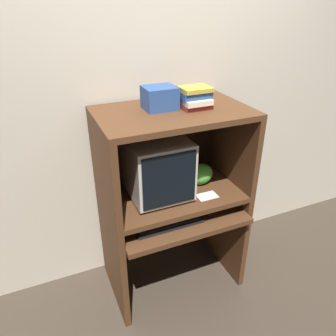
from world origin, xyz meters
TOP-DOWN VIEW (x-y plane):
  - ground_plane at (0.00, 0.00)m, footprint 12.00×12.00m
  - wall_back at (0.00, 0.65)m, footprint 6.00×0.06m
  - desk_base at (0.00, 0.25)m, footprint 0.94×0.65m
  - desk_monitor_shelf at (0.00, 0.30)m, footprint 0.94×0.59m
  - hutch_upper at (0.00, 0.33)m, footprint 0.94×0.59m
  - crt_monitor at (-0.11, 0.32)m, footprint 0.38×0.46m
  - keyboard at (-0.11, 0.11)m, footprint 0.45×0.14m
  - mouse at (0.18, 0.09)m, footprint 0.06×0.04m
  - snack_bag at (0.22, 0.30)m, footprint 0.18×0.14m
  - book_stack at (0.14, 0.28)m, footprint 0.19×0.16m
  - paper_card at (0.18, 0.13)m, footprint 0.14×0.09m
  - storage_box at (-0.06, 0.35)m, footprint 0.19×0.16m

SIDE VIEW (x-z plane):
  - ground_plane at x=0.00m, z-range 0.00..0.00m
  - desk_base at x=0.00m, z-range 0.08..0.76m
  - keyboard at x=-0.11m, z-range 0.68..0.70m
  - mouse at x=0.18m, z-range 0.68..0.70m
  - desk_monitor_shelf at x=0.00m, z-range 0.71..0.84m
  - paper_card at x=0.18m, z-range 0.81..0.81m
  - snack_bag at x=0.22m, z-range 0.81..0.96m
  - crt_monitor at x=-0.11m, z-range 0.81..1.21m
  - hutch_upper at x=0.00m, z-range 0.90..1.47m
  - wall_back at x=0.00m, z-range 0.00..2.60m
  - book_stack at x=0.14m, z-range 1.38..1.51m
  - storage_box at x=-0.06m, z-range 1.38..1.51m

